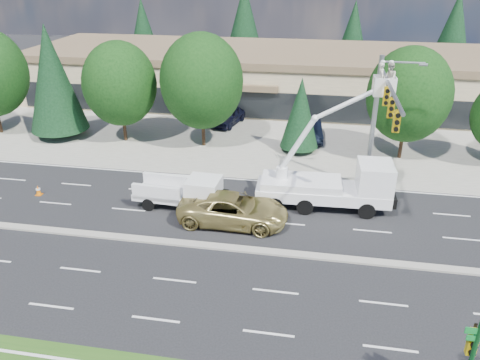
% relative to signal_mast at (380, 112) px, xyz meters
% --- Properties ---
extents(ground, '(140.00, 140.00, 0.00)m').
position_rel_signal_mast_xyz_m(ground, '(-10.03, -7.04, -6.06)').
color(ground, black).
rests_on(ground, ground).
extents(concrete_apron, '(140.00, 22.00, 0.01)m').
position_rel_signal_mast_xyz_m(concrete_apron, '(-10.03, 12.96, -6.05)').
color(concrete_apron, gray).
rests_on(concrete_apron, ground).
extents(road_median, '(120.00, 0.55, 0.12)m').
position_rel_signal_mast_xyz_m(road_median, '(-10.03, -7.04, -6.00)').
color(road_median, gray).
rests_on(road_median, ground).
extents(strip_mall, '(50.40, 15.40, 5.50)m').
position_rel_signal_mast_xyz_m(strip_mall, '(-10.03, 22.93, -3.23)').
color(strip_mall, tan).
rests_on(strip_mall, ground).
extents(tree_front_b, '(4.90, 4.90, 9.66)m').
position_rel_signal_mast_xyz_m(tree_front_b, '(-26.03, 7.96, -0.88)').
color(tree_front_b, '#332114').
rests_on(tree_front_b, ground).
extents(tree_front_c, '(6.11, 6.11, 8.48)m').
position_rel_signal_mast_xyz_m(tree_front_c, '(-20.03, 7.96, -1.10)').
color(tree_front_c, '#332114').
rests_on(tree_front_c, ground).
extents(tree_front_d, '(6.71, 6.71, 9.31)m').
position_rel_signal_mast_xyz_m(tree_front_d, '(-13.03, 7.96, -0.61)').
color(tree_front_d, '#332114').
rests_on(tree_front_d, ground).
extents(tree_front_e, '(3.10, 3.10, 6.10)m').
position_rel_signal_mast_xyz_m(tree_front_e, '(-5.03, 7.96, -2.79)').
color(tree_front_e, '#332114').
rests_on(tree_front_e, ground).
extents(tree_front_f, '(6.28, 6.28, 8.72)m').
position_rel_signal_mast_xyz_m(tree_front_f, '(2.97, 7.96, -0.96)').
color(tree_front_f, '#332114').
rests_on(tree_front_f, ground).
extents(tree_back_a, '(4.87, 4.87, 9.59)m').
position_rel_signal_mast_xyz_m(tree_back_a, '(-28.03, 34.96, -0.91)').
color(tree_back_a, '#332114').
rests_on(tree_back_a, ground).
extents(tree_back_b, '(5.96, 5.96, 11.74)m').
position_rel_signal_mast_xyz_m(tree_back_b, '(-14.03, 34.96, 0.24)').
color(tree_back_b, '#332114').
rests_on(tree_back_b, ground).
extents(tree_back_c, '(4.94, 4.94, 9.74)m').
position_rel_signal_mast_xyz_m(tree_back_c, '(-0.03, 34.96, -0.83)').
color(tree_back_c, '#332114').
rests_on(tree_back_c, ground).
extents(tree_back_d, '(5.58, 5.58, 11.01)m').
position_rel_signal_mast_xyz_m(tree_back_d, '(11.97, 34.96, -0.15)').
color(tree_back_d, '#332114').
rests_on(tree_back_d, ground).
extents(signal_mast, '(2.76, 10.16, 9.00)m').
position_rel_signal_mast_xyz_m(signal_mast, '(0.00, 0.00, 0.00)').
color(signal_mast, gray).
rests_on(signal_mast, ground).
extents(street_sign_pole, '(0.90, 0.44, 4.00)m').
position_rel_signal_mast_xyz_m(street_sign_pole, '(1.97, -15.45, -3.61)').
color(street_sign_pole, '#0B341A').
rests_on(street_sign_pole, ground).
extents(utility_pickup, '(5.58, 2.42, 2.10)m').
position_rel_signal_mast_xyz_m(utility_pickup, '(-11.62, -2.87, -5.19)').
color(utility_pickup, white).
rests_on(utility_pickup, ground).
extents(bucket_truck, '(8.84, 2.94, 9.34)m').
position_rel_signal_mast_xyz_m(bucket_truck, '(-2.15, -1.28, -4.02)').
color(bucket_truck, white).
rests_on(bucket_truck, ground).
extents(traffic_cone_a, '(0.40, 0.40, 0.70)m').
position_rel_signal_mast_xyz_m(traffic_cone_a, '(-21.74, -2.92, -5.72)').
color(traffic_cone_a, '#DC6606').
rests_on(traffic_cone_a, ground).
extents(traffic_cone_b, '(0.40, 0.40, 0.70)m').
position_rel_signal_mast_xyz_m(traffic_cone_b, '(-10.89, -3.87, -5.72)').
color(traffic_cone_b, '#DC6606').
rests_on(traffic_cone_b, ground).
extents(traffic_cone_c, '(0.40, 0.40, 0.70)m').
position_rel_signal_mast_xyz_m(traffic_cone_c, '(-10.02, -2.89, -5.72)').
color(traffic_cone_c, '#DC6606').
rests_on(traffic_cone_c, ground).
extents(minivan, '(6.55, 3.09, 1.81)m').
position_rel_signal_mast_xyz_m(minivan, '(-8.20, -4.24, -5.15)').
color(minivan, tan).
rests_on(minivan, ground).
extents(parked_car_west, '(3.06, 5.19, 1.66)m').
position_rel_signal_mast_xyz_m(parked_car_west, '(-12.03, 13.69, -5.23)').
color(parked_car_west, black).
rests_on(parked_car_west, ground).
extents(parked_car_east, '(2.34, 5.15, 1.64)m').
position_rel_signal_mast_xyz_m(parked_car_east, '(-4.20, 11.15, -5.24)').
color(parked_car_east, black).
rests_on(parked_car_east, ground).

